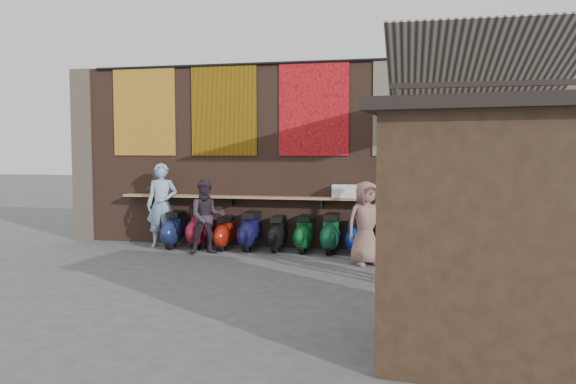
% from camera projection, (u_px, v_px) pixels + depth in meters
% --- Properties ---
extents(ground, '(70.00, 70.00, 0.00)m').
position_uv_depth(ground, '(272.00, 272.00, 9.76)').
color(ground, '#474749').
rests_on(ground, ground).
extents(brick_wall, '(10.00, 0.40, 4.00)m').
position_uv_depth(brick_wall, '(302.00, 156.00, 12.24)').
color(brick_wall, brown).
rests_on(brick_wall, ground).
extents(pier_left, '(0.50, 0.50, 4.00)m').
position_uv_depth(pier_left, '(87.00, 155.00, 13.34)').
color(pier_left, '#4C4238').
rests_on(pier_left, ground).
extents(pier_right, '(0.50, 0.50, 4.00)m').
position_uv_depth(pier_right, '(558.00, 156.00, 11.14)').
color(pier_right, '#4C4238').
rests_on(pier_right, ground).
extents(eating_counter, '(8.00, 0.32, 0.05)m').
position_uv_depth(eating_counter, '(298.00, 198.00, 11.95)').
color(eating_counter, '#9E7A51').
rests_on(eating_counter, brick_wall).
extents(shelf_box, '(0.62, 0.30, 0.27)m').
position_uv_depth(shelf_box, '(347.00, 191.00, 11.68)').
color(shelf_box, white).
rests_on(shelf_box, eating_counter).
extents(tapestry_redgold, '(1.50, 0.02, 2.00)m').
position_uv_depth(tapestry_redgold, '(144.00, 111.00, 12.72)').
color(tapestry_redgold, maroon).
rests_on(tapestry_redgold, brick_wall).
extents(tapestry_sun, '(1.50, 0.02, 2.00)m').
position_uv_depth(tapestry_sun, '(224.00, 110.00, 12.31)').
color(tapestry_sun, '#C5860B').
rests_on(tapestry_sun, brick_wall).
extents(tapestry_orange, '(1.50, 0.02, 2.00)m').
position_uv_depth(tapestry_orange, '(314.00, 109.00, 11.89)').
color(tapestry_orange, red).
rests_on(tapestry_orange, brick_wall).
extents(tapestry_multi, '(1.50, 0.02, 2.00)m').
position_uv_depth(tapestry_multi, '(410.00, 107.00, 11.47)').
color(tapestry_multi, '#246E84').
rests_on(tapestry_multi, brick_wall).
extents(hang_rail, '(9.50, 0.06, 0.06)m').
position_uv_depth(hang_rail, '(300.00, 62.00, 11.87)').
color(hang_rail, black).
rests_on(hang_rail, brick_wall).
extents(scooter_stool_0, '(0.37, 0.83, 0.79)m').
position_uv_depth(scooter_stool_0, '(175.00, 230.00, 12.20)').
color(scooter_stool_0, '#162350').
rests_on(scooter_stool_0, ground).
extents(scooter_stool_1, '(0.40, 0.89, 0.84)m').
position_uv_depth(scooter_stool_1, '(201.00, 229.00, 12.16)').
color(scooter_stool_1, maroon).
rests_on(scooter_stool_1, ground).
extents(scooter_stool_2, '(0.33, 0.74, 0.71)m').
position_uv_depth(scooter_stool_2, '(225.00, 233.00, 11.97)').
color(scooter_stool_2, '#A51B0C').
rests_on(scooter_stool_2, ground).
extents(scooter_stool_3, '(0.38, 0.85, 0.81)m').
position_uv_depth(scooter_stool_3, '(250.00, 231.00, 11.87)').
color(scooter_stool_3, '#141246').
rests_on(scooter_stool_3, ground).
extents(scooter_stool_4, '(0.34, 0.76, 0.73)m').
position_uv_depth(scooter_stool_4, '(278.00, 234.00, 11.79)').
color(scooter_stool_4, black).
rests_on(scooter_stool_4, ground).
extents(scooter_stool_5, '(0.36, 0.80, 0.76)m').
position_uv_depth(scooter_stool_5, '(305.00, 234.00, 11.68)').
color(scooter_stool_5, '#0C5921').
rests_on(scooter_stool_5, ground).
extents(scooter_stool_6, '(0.38, 0.85, 0.81)m').
position_uv_depth(scooter_stool_6, '(331.00, 234.00, 11.55)').
color(scooter_stool_6, '#11552F').
rests_on(scooter_stool_6, ground).
extents(scooter_stool_7, '(0.35, 0.77, 0.73)m').
position_uv_depth(scooter_stool_7, '(355.00, 236.00, 11.41)').
color(scooter_stool_7, navy).
rests_on(scooter_stool_7, ground).
extents(scooter_stool_8, '(0.33, 0.74, 0.71)m').
position_uv_depth(scooter_stool_8, '(386.00, 238.00, 11.28)').
color(scooter_stool_8, black).
rests_on(scooter_stool_8, ground).
extents(scooter_stool_9, '(0.32, 0.72, 0.68)m').
position_uv_depth(scooter_stool_9, '(411.00, 239.00, 11.22)').
color(scooter_stool_9, navy).
rests_on(scooter_stool_9, ground).
extents(scooter_stool_10, '(0.35, 0.78, 0.75)m').
position_uv_depth(scooter_stool_10, '(441.00, 239.00, 11.06)').
color(scooter_stool_10, '#18625A').
rests_on(scooter_stool_10, ground).
extents(diner_left, '(0.75, 0.57, 1.84)m').
position_uv_depth(diner_left, '(162.00, 205.00, 12.27)').
color(diner_left, '#84A7C0').
rests_on(diner_left, ground).
extents(diner_right, '(0.92, 0.85, 1.52)m').
position_uv_depth(diner_right, '(207.00, 217.00, 11.43)').
color(diner_right, '#30252E').
rests_on(diner_right, ground).
extents(shopper_navy, '(1.16, 0.81, 1.82)m').
position_uv_depth(shopper_navy, '(428.00, 228.00, 8.62)').
color(shopper_navy, black).
rests_on(shopper_navy, ground).
extents(shopper_grey, '(1.09, 1.07, 1.51)m').
position_uv_depth(shopper_grey, '(497.00, 234.00, 9.06)').
color(shopper_grey, slate).
rests_on(shopper_grey, ground).
extents(shopper_tan, '(0.90, 0.81, 1.55)m').
position_uv_depth(shopper_tan, '(366.00, 223.00, 10.32)').
color(shopper_tan, '#8E655A').
rests_on(shopper_tan, ground).
extents(market_stall, '(2.46, 1.97, 2.46)m').
position_uv_depth(market_stall, '(506.00, 240.00, 5.52)').
color(market_stall, black).
rests_on(market_stall, ground).
extents(stall_roof, '(2.77, 2.26, 0.12)m').
position_uv_depth(stall_roof, '(510.00, 108.00, 5.43)').
color(stall_roof, black).
rests_on(stall_roof, market_stall).
extents(stall_sign, '(1.20, 0.19, 0.50)m').
position_uv_depth(stall_sign, '(505.00, 179.00, 6.31)').
color(stall_sign, gold).
rests_on(stall_sign, market_stall).
extents(stall_shelf, '(1.88, 0.34, 0.06)m').
position_uv_depth(stall_shelf, '(503.00, 257.00, 6.37)').
color(stall_shelf, '#473321').
rests_on(stall_shelf, market_stall).
extents(awning_canvas, '(3.20, 3.28, 0.97)m').
position_uv_depth(awning_canvas, '(482.00, 66.00, 9.63)').
color(awning_canvas, beige).
rests_on(awning_canvas, brick_wall).
extents(awning_ledger, '(3.30, 0.08, 0.12)m').
position_uv_depth(awning_ledger, '(472.00, 58.00, 11.15)').
color(awning_ledger, '#33261C').
rests_on(awning_ledger, brick_wall).
extents(awning_header, '(3.00, 0.08, 0.08)m').
position_uv_depth(awning_header, '(494.00, 84.00, 8.21)').
color(awning_header, black).
rests_on(awning_header, awning_post_left).
extents(awning_post_left, '(0.09, 0.09, 3.10)m').
position_uv_depth(awning_post_left, '(395.00, 187.00, 8.61)').
color(awning_post_left, black).
rests_on(awning_post_left, ground).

